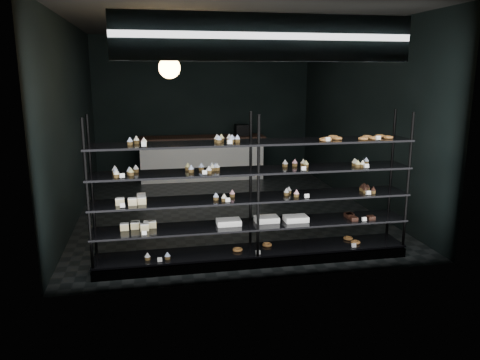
# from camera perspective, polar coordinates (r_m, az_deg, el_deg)

# --- Properties ---
(room) EXTENTS (5.01, 6.01, 3.20)m
(room) POSITION_cam_1_polar(r_m,az_deg,el_deg) (8.11, -1.92, 7.40)
(room) COLOR black
(room) RESTS_ON ground
(display_shelf) EXTENTS (4.00, 0.50, 1.91)m
(display_shelf) POSITION_cam_1_polar(r_m,az_deg,el_deg) (5.92, 1.46, -4.26)
(display_shelf) COLOR black
(display_shelf) RESTS_ON room
(signage) EXTENTS (3.30, 0.05, 0.50)m
(signage) POSITION_cam_1_polar(r_m,az_deg,el_deg) (5.22, 3.33, 16.98)
(signage) COLOR #0B1639
(signage) RESTS_ON room
(pendant_lamp) EXTENTS (0.30, 0.30, 0.88)m
(pendant_lamp) POSITION_cam_1_polar(r_m,az_deg,el_deg) (6.74, -8.60, 13.39)
(pendant_lamp) COLOR black
(pendant_lamp) RESTS_ON room
(service_counter) EXTENTS (2.86, 0.65, 1.23)m
(service_counter) POSITION_cam_1_polar(r_m,az_deg,el_deg) (10.70, -4.62, 2.77)
(service_counter) COLOR silver
(service_counter) RESTS_ON room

